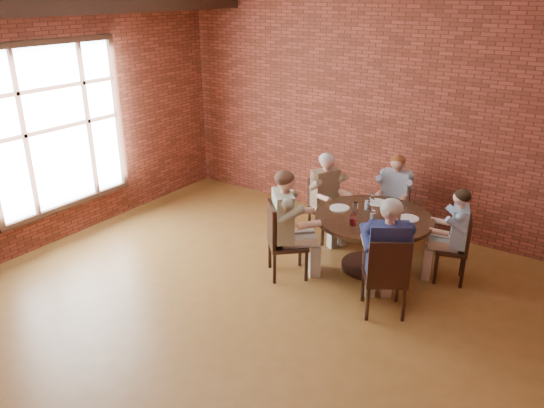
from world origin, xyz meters
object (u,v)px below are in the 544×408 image
Objects in this scene: diner_a at (453,236)px; smartphone at (385,232)px; chair_a at (458,246)px; diner_c at (327,197)px; diner_e at (386,257)px; chair_b at (394,205)px; diner_b at (394,198)px; chair_d at (280,238)px; chair_e at (386,275)px; diner_d at (288,224)px; chair_c at (323,205)px; dining_table at (373,232)px.

smartphone is (-0.64, -0.65, 0.14)m from diner_a.
diner_c reaches higher than chair_a.
diner_e is 9.60× the size of smartphone.
chair_b is 2.06m from diner_e.
diner_b reaches higher than diner_a.
chair_d reaches higher than chair_e.
smartphone is (1.19, 0.45, 0.23)m from chair_d.
diner_d is at bearing -177.09° from smartphone.
chair_a is at bearing -102.41° from chair_d.
diner_b is (0.01, -0.08, 0.14)m from chair_b.
chair_c is at bearing -73.32° from diner_e.
chair_e is at bearing -79.54° from smartphone.
diner_e reaches higher than smartphone.
diner_b is 1.98m from chair_d.
chair_b is 2.14m from chair_e.
diner_a reaches higher than chair_b.
diner_a is 1.31m from diner_b.
chair_d is at bearing -175.33° from smartphone.
chair_a is at bearing -102.97° from diner_d.
diner_c is 1.49m from smartphone.
diner_e is (0.53, -0.85, 0.17)m from dining_table.
chair_e is (1.51, -1.39, -0.12)m from diner_c.
chair_d is at bearing 90.00° from diner_d.
dining_table is at bearing -90.00° from chair_c.
diner_a is (-0.07, -0.02, 0.13)m from chair_a.
chair_d reaches higher than dining_table.
chair_e is (1.59, -1.42, 0.02)m from chair_c.
diner_d is 9.71× the size of smartphone.
diner_b is 0.97m from diner_c.
chair_b is 2.04m from chair_d.
diner_c is 1.96m from diner_e.
chair_d is 0.20m from diner_d.
diner_d is 1.45× the size of chair_e.
diner_a reaches higher than chair_e.
diner_c reaches higher than chair_c.
diner_e reaches higher than dining_table.
chair_d is at bearing -75.30° from diner_a.
diner_b is 1.30× the size of chair_e.
diner_b is at bearing -63.85° from diner_d.
diner_e is (-0.48, -1.14, 0.22)m from chair_a.
diner_c is at bearing -152.76° from diner_b.
diner_e reaches higher than chair_e.
diner_b is at bearing -90.00° from chair_b.
dining_table is 1.21m from chair_d.
chair_c reaches higher than chair_a.
chair_c is at bearing -74.05° from chair_e.
chair_b is at bearing -62.78° from diner_d.
smartphone is at bearing -97.62° from diner_c.
chair_a is at bearing -144.86° from diner_e.
diner_c reaches higher than chair_e.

